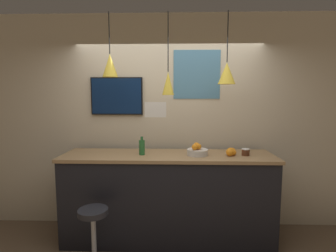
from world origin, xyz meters
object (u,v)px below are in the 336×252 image
bar_stool (94,231)px  spread_jar (246,152)px  fruit_bowl (197,151)px  juice_bottle (142,147)px  mounted_tv (117,96)px

bar_stool → spread_jar: (1.70, 0.54, 0.74)m
fruit_bowl → spread_jar: fruit_bowl is taller
bar_stool → fruit_bowl: bearing=25.8°
fruit_bowl → spread_jar: 0.58m
juice_bottle → spread_jar: 1.25m
spread_jar → fruit_bowl: bearing=-179.9°
fruit_bowl → spread_jar: (0.58, 0.00, -0.01)m
bar_stool → mounted_tv: (0.06, 0.97, 1.41)m
juice_bottle → spread_jar: juice_bottle is taller
bar_stool → juice_bottle: juice_bottle is taller
bar_stool → spread_jar: size_ratio=6.79×
juice_bottle → mounted_tv: 0.85m
fruit_bowl → mounted_tv: 1.32m
juice_bottle → spread_jar: size_ratio=2.38×
juice_bottle → bar_stool: bearing=-129.6°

